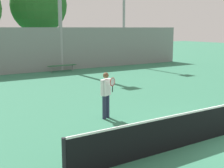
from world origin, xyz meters
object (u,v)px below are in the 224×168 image
tennis_player (106,92)px  tree_green_tall (39,5)px  light_pole_near_left (124,2)px  bench_courtside_near (62,66)px

tennis_player → tree_green_tall: bearing=51.0°
light_pole_near_left → tree_green_tall: (-5.56, 5.50, -0.14)m
bench_courtside_near → tree_green_tall: size_ratio=0.28×
bench_courtside_near → tennis_player: bearing=-107.1°
light_pole_near_left → tree_green_tall: 7.82m
tree_green_tall → tennis_player: bearing=-103.5°
bench_courtside_near → light_pole_near_left: 8.04m
bench_courtside_near → light_pole_near_left: light_pole_near_left is taller
bench_courtside_near → tree_green_tall: (0.72, 6.43, 4.80)m
tennis_player → tree_green_tall: 19.64m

